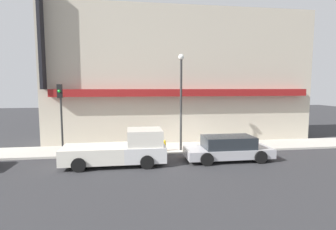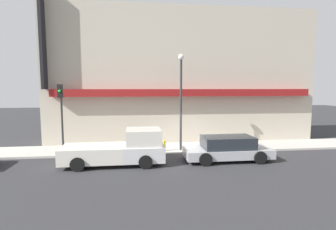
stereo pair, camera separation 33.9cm
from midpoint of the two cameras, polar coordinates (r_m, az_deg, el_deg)
The scene contains 8 objects.
ground_plane at distance 16.58m, azimuth 6.04°, elevation -8.37°, with size 80.00×80.00×0.00m, color #2D2D30.
sidewalk at distance 17.89m, azimuth 5.01°, elevation -7.07°, with size 36.00×2.81×0.13m.
building at distance 20.27m, azimuth 3.37°, elevation 8.31°, with size 19.80×3.80×10.94m.
pickup_truck at distance 14.32m, azimuth -9.58°, elevation -7.35°, with size 5.38×2.18×1.89m.
parked_car at distance 15.28m, azimuth 13.45°, elevation -7.12°, with size 4.87×2.01×1.37m.
fire_hydrant at distance 16.57m, azimuth -0.23°, elevation -6.66°, with size 0.18×0.18×0.70m.
street_lamp at distance 16.46m, azimuth 3.42°, elevation 5.13°, with size 0.36×0.36×6.04m.
traffic_light at distance 16.88m, azimuth -21.71°, elevation 1.71°, with size 0.28×0.42×4.17m.
Camera 2 is at (-3.51, -15.65, 4.13)m, focal length 28.00 mm.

